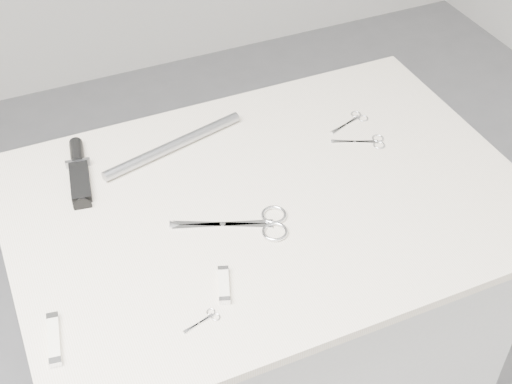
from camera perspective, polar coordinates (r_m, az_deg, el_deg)
name	(u,v)px	position (r m, az deg, el deg)	size (l,w,h in m)	color
plinth	(267,342)	(1.74, 0.85, -11.91)	(0.90, 0.60, 0.90)	#BBBBB9
display_board	(269,200)	(1.39, 1.04, -0.68)	(1.00, 0.70, 0.02)	beige
large_shears	(256,224)	(1.33, 0.00, -2.55)	(0.22, 0.13, 0.01)	silver
embroidery_scissors_a	(353,120)	(1.59, 7.76, 5.70)	(0.10, 0.06, 0.00)	silver
embroidery_scissors_b	(368,142)	(1.54, 8.93, 3.99)	(0.11, 0.07, 0.00)	silver
tiny_scissors	(205,319)	(1.18, -4.07, -10.13)	(0.07, 0.03, 0.00)	silver
sheathed_knife	(79,169)	(1.48, -14.00, 1.82)	(0.06, 0.19, 0.02)	black
pocket_knife_a	(54,339)	(1.20, -15.86, -11.23)	(0.04, 0.10, 0.01)	silver
pocket_knife_b	(224,285)	(1.22, -2.58, -7.45)	(0.04, 0.08, 0.01)	silver
metal_rail	(174,145)	(1.50, -6.60, 3.73)	(0.02, 0.02, 0.33)	gray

